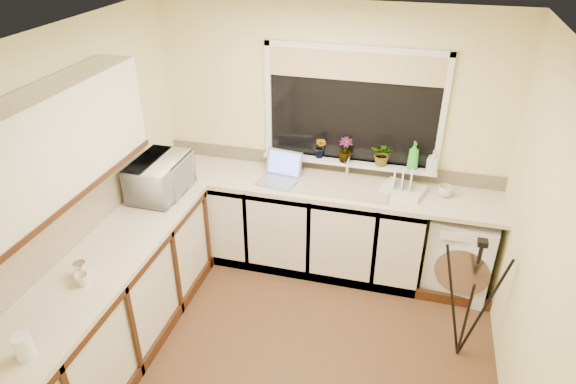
{
  "coord_description": "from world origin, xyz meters",
  "views": [
    {
      "loc": [
        0.74,
        -2.8,
        3.12
      ],
      "look_at": [
        -0.15,
        0.55,
        1.15
      ],
      "focal_mm": 31.67,
      "sensor_mm": 36.0,
      "label": 1
    }
  ],
  "objects_px": {
    "tripod": "(469,301)",
    "plant_b": "(320,148)",
    "laptop": "(280,173)",
    "dish_rack": "(403,190)",
    "plant_c": "(345,150)",
    "glass_jug": "(24,347)",
    "plant_d": "(383,154)",
    "steel_jar": "(81,270)",
    "cup_left": "(82,280)",
    "microwave": "(160,177)",
    "soap_bottle_clear": "(433,161)",
    "cup_back": "(445,191)",
    "kettle": "(161,191)",
    "soap_bottle_green": "(414,155)",
    "washing_machine": "(461,251)"
  },
  "relations": [
    {
      "from": "dish_rack",
      "to": "plant_d",
      "type": "height_order",
      "value": "plant_d"
    },
    {
      "from": "dish_rack",
      "to": "plant_b",
      "type": "distance_m",
      "value": 0.85
    },
    {
      "from": "tripod",
      "to": "plant_b",
      "type": "relative_size",
      "value": 5.23
    },
    {
      "from": "glass_jug",
      "to": "cup_left",
      "type": "xyz_separation_m",
      "value": [
        -0.06,
        0.63,
        -0.03
      ]
    },
    {
      "from": "kettle",
      "to": "plant_d",
      "type": "bearing_deg",
      "value": 26.3
    },
    {
      "from": "plant_c",
      "to": "soap_bottle_clear",
      "type": "relative_size",
      "value": 1.13
    },
    {
      "from": "steel_jar",
      "to": "tripod",
      "type": "bearing_deg",
      "value": 17.95
    },
    {
      "from": "tripod",
      "to": "glass_jug",
      "type": "xyz_separation_m",
      "value": [
        -2.51,
        -1.55,
        0.43
      ]
    },
    {
      "from": "washing_machine",
      "to": "laptop",
      "type": "xyz_separation_m",
      "value": [
        -1.69,
        -0.01,
        0.57
      ]
    },
    {
      "from": "soap_bottle_green",
      "to": "plant_c",
      "type": "bearing_deg",
      "value": -178.58
    },
    {
      "from": "plant_b",
      "to": "soap_bottle_clear",
      "type": "height_order",
      "value": "plant_b"
    },
    {
      "from": "soap_bottle_clear",
      "to": "plant_d",
      "type": "bearing_deg",
      "value": 178.39
    },
    {
      "from": "glass_jug",
      "to": "soap_bottle_green",
      "type": "height_order",
      "value": "soap_bottle_green"
    },
    {
      "from": "washing_machine",
      "to": "dish_rack",
      "type": "distance_m",
      "value": 0.79
    },
    {
      "from": "kettle",
      "to": "tripod",
      "type": "xyz_separation_m",
      "value": [
        2.57,
        -0.21,
        -0.45
      ]
    },
    {
      "from": "glass_jug",
      "to": "cup_left",
      "type": "height_order",
      "value": "glass_jug"
    },
    {
      "from": "laptop",
      "to": "glass_jug",
      "type": "relative_size",
      "value": 2.54
    },
    {
      "from": "glass_jug",
      "to": "steel_jar",
      "type": "relative_size",
      "value": 1.33
    },
    {
      "from": "cup_back",
      "to": "kettle",
      "type": "bearing_deg",
      "value": -163.08
    },
    {
      "from": "steel_jar",
      "to": "plant_d",
      "type": "xyz_separation_m",
      "value": [
        1.83,
        1.94,
        0.2
      ]
    },
    {
      "from": "dish_rack",
      "to": "steel_jar",
      "type": "height_order",
      "value": "steel_jar"
    },
    {
      "from": "dish_rack",
      "to": "steel_jar",
      "type": "distance_m",
      "value": 2.69
    },
    {
      "from": "soap_bottle_clear",
      "to": "plant_c",
      "type": "bearing_deg",
      "value": 179.77
    },
    {
      "from": "plant_c",
      "to": "plant_d",
      "type": "bearing_deg",
      "value": 1.55
    },
    {
      "from": "laptop",
      "to": "plant_d",
      "type": "distance_m",
      "value": 0.95
    },
    {
      "from": "soap_bottle_clear",
      "to": "cup_left",
      "type": "bearing_deg",
      "value": -137.91
    },
    {
      "from": "glass_jug",
      "to": "soap_bottle_green",
      "type": "xyz_separation_m",
      "value": [
        1.97,
        2.64,
        0.2
      ]
    },
    {
      "from": "glass_jug",
      "to": "plant_c",
      "type": "distance_m",
      "value": 2.97
    },
    {
      "from": "tripod",
      "to": "steel_jar",
      "type": "height_order",
      "value": "tripod"
    },
    {
      "from": "kettle",
      "to": "soap_bottle_green",
      "type": "height_order",
      "value": "soap_bottle_green"
    },
    {
      "from": "kettle",
      "to": "cup_back",
      "type": "distance_m",
      "value": 2.44
    },
    {
      "from": "tripod",
      "to": "soap_bottle_clear",
      "type": "xyz_separation_m",
      "value": [
        -0.36,
        1.07,
        0.6
      ]
    },
    {
      "from": "soap_bottle_green",
      "to": "glass_jug",
      "type": "bearing_deg",
      "value": -126.78
    },
    {
      "from": "glass_jug",
      "to": "plant_b",
      "type": "relative_size",
      "value": 0.73
    },
    {
      "from": "tripod",
      "to": "cup_back",
      "type": "xyz_separation_m",
      "value": [
        -0.23,
        0.92,
        0.4
      ]
    },
    {
      "from": "laptop",
      "to": "plant_c",
      "type": "xyz_separation_m",
      "value": [
        0.56,
        0.23,
        0.2
      ]
    },
    {
      "from": "microwave",
      "to": "laptop",
      "type": "bearing_deg",
      "value": -60.72
    },
    {
      "from": "laptop",
      "to": "dish_rack",
      "type": "height_order",
      "value": "laptop"
    },
    {
      "from": "laptop",
      "to": "plant_c",
      "type": "bearing_deg",
      "value": 29.96
    },
    {
      "from": "steel_jar",
      "to": "plant_b",
      "type": "relative_size",
      "value": 0.55
    },
    {
      "from": "plant_b",
      "to": "plant_d",
      "type": "distance_m",
      "value": 0.58
    },
    {
      "from": "tripod",
      "to": "plant_d",
      "type": "bearing_deg",
      "value": 104.62
    },
    {
      "from": "microwave",
      "to": "plant_d",
      "type": "relative_size",
      "value": 2.6
    },
    {
      "from": "microwave",
      "to": "soap_bottle_green",
      "type": "bearing_deg",
      "value": -69.85
    },
    {
      "from": "glass_jug",
      "to": "cup_back",
      "type": "bearing_deg",
      "value": 47.36
    },
    {
      "from": "laptop",
      "to": "plant_b",
      "type": "xyz_separation_m",
      "value": [
        0.32,
        0.24,
        0.19
      ]
    },
    {
      "from": "tripod",
      "to": "washing_machine",
      "type": "bearing_deg",
      "value": 68.59
    },
    {
      "from": "steel_jar",
      "to": "glass_jug",
      "type": "bearing_deg",
      "value": -80.11
    },
    {
      "from": "plant_d",
      "to": "microwave",
      "type": "bearing_deg",
      "value": -157.66
    },
    {
      "from": "microwave",
      "to": "plant_c",
      "type": "xyz_separation_m",
      "value": [
        1.49,
        0.74,
        0.1
      ]
    }
  ]
}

